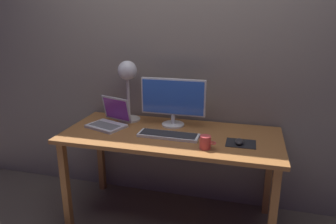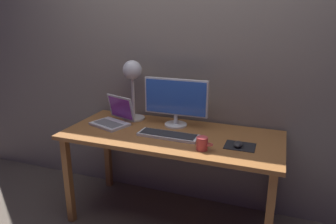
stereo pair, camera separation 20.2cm
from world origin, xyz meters
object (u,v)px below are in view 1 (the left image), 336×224
object	(u,v)px
desk_lamp	(128,78)
mouse	(239,141)
monitor	(173,100)
coffee_mug	(206,142)
keyboard_main	(168,135)
laptop	(111,118)

from	to	relation	value
desk_lamp	mouse	xyz separation A→B (m)	(0.91, -0.29, -0.34)
monitor	coffee_mug	size ratio (longest dim) A/B	4.63
mouse	monitor	bearing A→B (deg)	154.09
keyboard_main	coffee_mug	size ratio (longest dim) A/B	4.03
mouse	coffee_mug	bearing A→B (deg)	-148.63
laptop	desk_lamp	world-z (taller)	desk_lamp
laptop	mouse	distance (m)	1.01
monitor	mouse	world-z (taller)	monitor
keyboard_main	mouse	xyz separation A→B (m)	(0.50, -0.01, 0.01)
keyboard_main	laptop	size ratio (longest dim) A/B	1.28
keyboard_main	desk_lamp	world-z (taller)	desk_lamp
keyboard_main	coffee_mug	xyz separation A→B (m)	(0.29, -0.14, 0.03)
keyboard_main	laptop	xyz separation A→B (m)	(-0.50, 0.12, 0.05)
keyboard_main	mouse	bearing A→B (deg)	-1.36
desk_lamp	coffee_mug	bearing A→B (deg)	-30.99
keyboard_main	mouse	world-z (taller)	mouse
keyboard_main	coffee_mug	distance (m)	0.33
monitor	laptop	size ratio (longest dim) A/B	1.48
laptop	coffee_mug	xyz separation A→B (m)	(0.79, -0.26, -0.02)
laptop	mouse	world-z (taller)	laptop
laptop	desk_lamp	xyz separation A→B (m)	(0.09, 0.16, 0.30)
keyboard_main	desk_lamp	distance (m)	0.61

